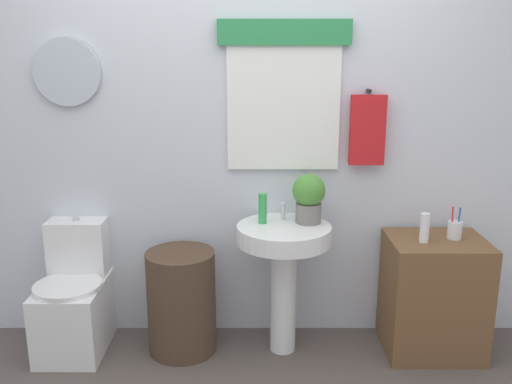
# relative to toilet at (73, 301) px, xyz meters

# --- Properties ---
(back_wall) EXTENTS (4.40, 0.18, 2.60)m
(back_wall) POSITION_rel_toilet_xyz_m (1.00, 0.27, 1.01)
(back_wall) COLOR silver
(back_wall) RESTS_ON ground_plane
(toilet) EXTENTS (0.38, 0.51, 0.77)m
(toilet) POSITION_rel_toilet_xyz_m (0.00, 0.00, 0.00)
(toilet) COLOR white
(toilet) RESTS_ON ground_plane
(laundry_hamper) EXTENTS (0.40, 0.40, 0.61)m
(laundry_hamper) POSITION_rel_toilet_xyz_m (0.63, -0.03, 0.01)
(laundry_hamper) COLOR #4C3828
(laundry_hamper) RESTS_ON ground_plane
(pedestal_sink) EXTENTS (0.53, 0.53, 0.77)m
(pedestal_sink) POSITION_rel_toilet_xyz_m (1.22, -0.03, 0.29)
(pedestal_sink) COLOR white
(pedestal_sink) RESTS_ON ground_plane
(faucet) EXTENTS (0.03, 0.03, 0.10)m
(faucet) POSITION_rel_toilet_xyz_m (1.22, 0.09, 0.52)
(faucet) COLOR silver
(faucet) RESTS_ON pedestal_sink
(wooden_cabinet) EXTENTS (0.54, 0.44, 0.69)m
(wooden_cabinet) POSITION_rel_toilet_xyz_m (2.09, -0.03, 0.05)
(wooden_cabinet) COLOR brown
(wooden_cabinet) RESTS_ON ground_plane
(soap_bottle) EXTENTS (0.05, 0.05, 0.17)m
(soap_bottle) POSITION_rel_toilet_xyz_m (1.10, 0.02, 0.56)
(soap_bottle) COLOR green
(soap_bottle) RESTS_ON pedestal_sink
(potted_plant) EXTENTS (0.19, 0.19, 0.28)m
(potted_plant) POSITION_rel_toilet_xyz_m (1.36, 0.03, 0.63)
(potted_plant) COLOR slate
(potted_plant) RESTS_ON pedestal_sink
(lotion_bottle) EXTENTS (0.05, 0.05, 0.17)m
(lotion_bottle) POSITION_rel_toilet_xyz_m (2.00, -0.07, 0.48)
(lotion_bottle) COLOR white
(lotion_bottle) RESTS_ON wooden_cabinet
(toothbrush_cup) EXTENTS (0.08, 0.08, 0.19)m
(toothbrush_cup) POSITION_rel_toilet_xyz_m (2.19, -0.01, 0.44)
(toothbrush_cup) COLOR silver
(toothbrush_cup) RESTS_ON wooden_cabinet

